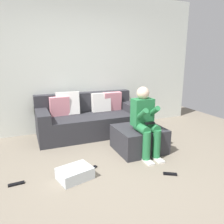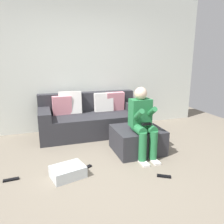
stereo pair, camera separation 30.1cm
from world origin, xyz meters
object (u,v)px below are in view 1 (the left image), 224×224
at_px(ottoman, 139,139).
at_px(person_seated, 145,119).
at_px(remote_under_side_table, 16,184).
at_px(storage_bin, 75,173).
at_px(remote_by_storage_bin, 91,169).
at_px(couch_sectional, 89,119).
at_px(remote_near_ottoman, 170,174).

xyz_separation_m(ottoman, person_seated, (-0.01, -0.19, 0.39)).
distance_m(ottoman, person_seated, 0.43).
bearing_deg(remote_under_side_table, storage_bin, -14.88).
distance_m(person_seated, remote_by_storage_bin, 1.10).
xyz_separation_m(couch_sectional, storage_bin, (-0.66, -1.59, -0.24)).
bearing_deg(ottoman, remote_by_storage_bin, -160.52).
distance_m(couch_sectional, storage_bin, 1.73).
bearing_deg(remote_by_storage_bin, remote_near_ottoman, -60.10).
relative_size(ottoman, remote_near_ottoman, 4.26).
height_order(remote_near_ottoman, remote_under_side_table, same).
relative_size(remote_by_storage_bin, remote_under_side_table, 1.02).
height_order(ottoman, storage_bin, ottoman).
bearing_deg(storage_bin, ottoman, 21.48).
relative_size(ottoman, remote_under_side_table, 4.05).
height_order(person_seated, remote_near_ottoman, person_seated).
bearing_deg(couch_sectional, remote_near_ottoman, -74.94).
bearing_deg(remote_by_storage_bin, remote_under_side_table, 150.23).
relative_size(storage_bin, remote_near_ottoman, 2.33).
xyz_separation_m(person_seated, remote_by_storage_bin, (-0.93, -0.14, -0.57)).
relative_size(couch_sectional, remote_under_side_table, 10.70).
xyz_separation_m(couch_sectional, remote_near_ottoman, (0.53, -1.98, -0.30)).
distance_m(couch_sectional, remote_near_ottoman, 2.07).
bearing_deg(person_seated, remote_near_ottoman, -89.96).
distance_m(person_seated, storage_bin, 1.33).
xyz_separation_m(storage_bin, remote_under_side_table, (-0.70, 0.13, -0.06)).
bearing_deg(person_seated, couch_sectional, 112.22).
distance_m(storage_bin, remote_under_side_table, 0.72).
relative_size(remote_near_ottoman, remote_by_storage_bin, 0.93).
height_order(remote_by_storage_bin, remote_under_side_table, same).
distance_m(ottoman, remote_by_storage_bin, 1.01).
bearing_deg(couch_sectional, storage_bin, -112.58).
distance_m(storage_bin, remote_by_storage_bin, 0.31).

